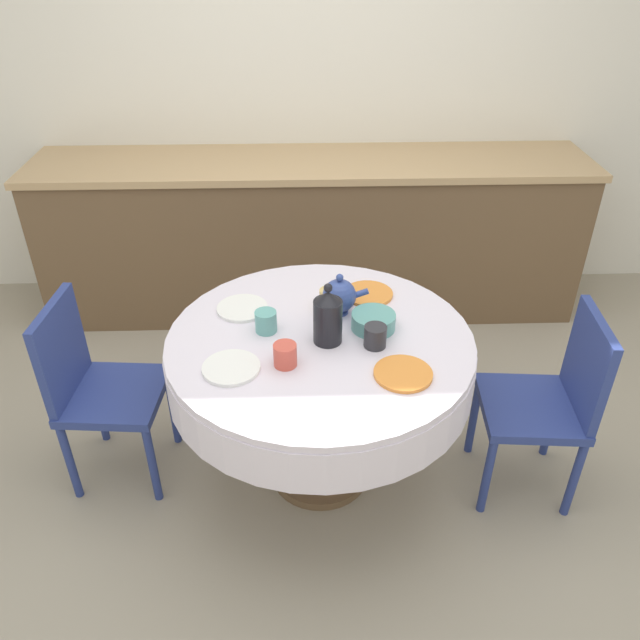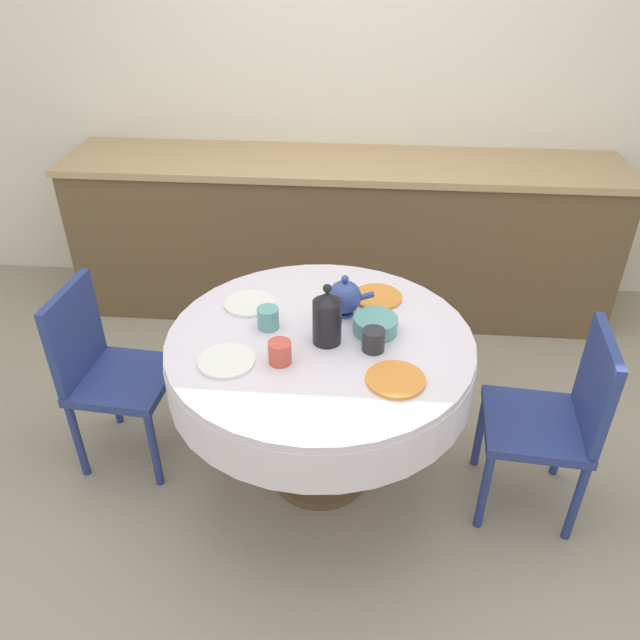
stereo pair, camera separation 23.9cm
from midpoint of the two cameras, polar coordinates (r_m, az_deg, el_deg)
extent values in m
plane|color=#9E937F|center=(2.93, -2.40, -13.86)|extent=(12.00, 12.00, 0.00)
cube|color=silver|center=(3.92, -2.83, 20.73)|extent=(7.00, 0.05, 2.60)
cube|color=brown|center=(3.88, -2.53, 7.39)|extent=(3.20, 0.60, 0.92)
cube|color=tan|center=(3.69, -2.71, 14.09)|extent=(3.24, 0.64, 0.04)
cylinder|color=brown|center=(2.92, -2.41, -13.59)|extent=(0.44, 0.44, 0.04)
cylinder|color=brown|center=(2.72, -2.54, -9.67)|extent=(0.11, 0.11, 0.50)
cylinder|color=silver|center=(2.50, -2.74, -3.92)|extent=(1.22, 1.22, 0.18)
cylinder|color=silver|center=(2.44, -2.80, -1.96)|extent=(1.21, 1.21, 0.03)
cube|color=navy|center=(2.71, 16.31, -7.79)|extent=(0.43, 0.43, 0.04)
cube|color=navy|center=(2.62, 20.95, -3.95)|extent=(0.07, 0.38, 0.42)
cylinder|color=navy|center=(2.70, 12.54, -13.86)|extent=(0.04, 0.04, 0.41)
cylinder|color=navy|center=(2.95, 11.60, -8.84)|extent=(0.04, 0.04, 0.41)
cylinder|color=navy|center=(2.78, 19.92, -13.62)|extent=(0.04, 0.04, 0.41)
cylinder|color=navy|center=(3.02, 18.29, -8.79)|extent=(0.04, 0.04, 0.41)
cube|color=navy|center=(2.84, -20.58, -6.52)|extent=(0.43, 0.43, 0.04)
cube|color=navy|center=(2.79, -24.94, -2.61)|extent=(0.07, 0.38, 0.42)
cylinder|color=navy|center=(3.04, -15.53, -7.88)|extent=(0.04, 0.04, 0.41)
cylinder|color=navy|center=(2.80, -17.51, -12.58)|extent=(0.04, 0.04, 0.41)
cylinder|color=navy|center=(3.17, -21.68, -7.42)|extent=(0.04, 0.04, 0.41)
cylinder|color=navy|center=(2.94, -24.15, -11.83)|extent=(0.04, 0.04, 0.41)
cylinder|color=white|center=(2.30, -11.08, -4.41)|extent=(0.21, 0.21, 0.01)
cylinder|color=#CC4C3D|center=(2.27, -6.22, -3.30)|extent=(0.09, 0.09, 0.09)
cylinder|color=orange|center=(2.24, 4.59, -5.02)|extent=(0.21, 0.21, 0.01)
cylinder|color=#28282D|center=(2.36, 2.20, -1.60)|extent=(0.09, 0.09, 0.09)
cylinder|color=white|center=(2.63, -9.71, 0.99)|extent=(0.21, 0.21, 0.01)
cylinder|color=#5BA39E|center=(2.47, -7.74, -0.22)|extent=(0.09, 0.09, 0.09)
cylinder|color=orange|center=(2.70, 1.92, 2.34)|extent=(0.21, 0.21, 0.01)
cylinder|color=#DBB766|center=(2.59, -1.75, 1.84)|extent=(0.09, 0.09, 0.09)
cylinder|color=black|center=(2.36, -2.18, -0.23)|extent=(0.11, 0.11, 0.18)
cone|color=black|center=(2.30, -2.23, 2.06)|extent=(0.10, 0.10, 0.04)
sphere|color=black|center=(2.28, -2.25, 2.86)|extent=(0.03, 0.03, 0.03)
cylinder|color=#33478E|center=(2.58, -0.90, 0.72)|extent=(0.08, 0.08, 0.01)
sphere|color=#33478E|center=(2.54, -0.91, 2.16)|extent=(0.14, 0.14, 0.14)
cylinder|color=#33478E|center=(2.54, 0.93, 2.32)|extent=(0.08, 0.02, 0.05)
sphere|color=#33478E|center=(2.49, -0.93, 3.82)|extent=(0.03, 0.03, 0.03)
cylinder|color=#569993|center=(2.47, 2.15, -0.20)|extent=(0.18, 0.18, 0.07)
camera|label=1|loc=(0.12, -92.86, -1.87)|focal=35.00mm
camera|label=2|loc=(0.12, 87.14, 1.87)|focal=35.00mm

